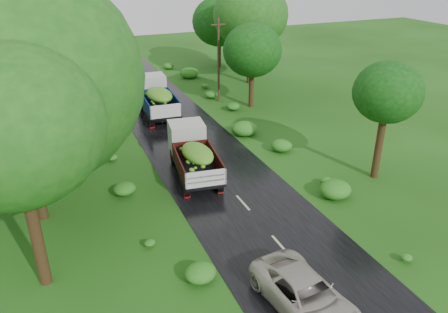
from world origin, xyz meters
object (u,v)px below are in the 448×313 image
truck_near (193,151)px  utility_pole (219,60)px  car (306,295)px  truck_far (156,96)px

truck_near → utility_pole: utility_pole is taller
car → utility_pole: (6.51, 24.22, 2.95)m
truck_far → utility_pole: size_ratio=0.95×
car → truck_far: bearing=83.1°
truck_far → car: truck_far is taller
truck_near → truck_far: size_ratio=0.94×
truck_near → utility_pole: (6.66, 12.30, 2.20)m
truck_near → car: (0.15, -11.91, -0.75)m
truck_far → utility_pole: utility_pole is taller
truck_near → car: 11.94m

